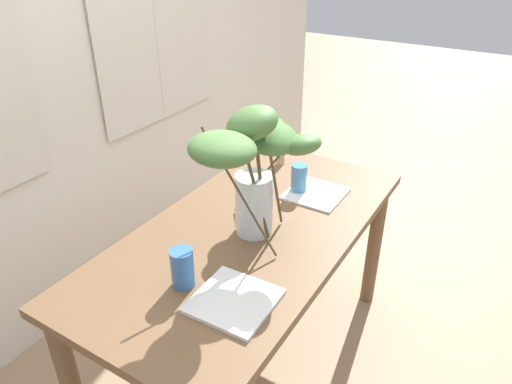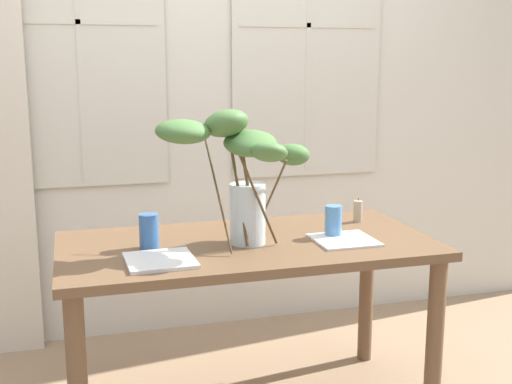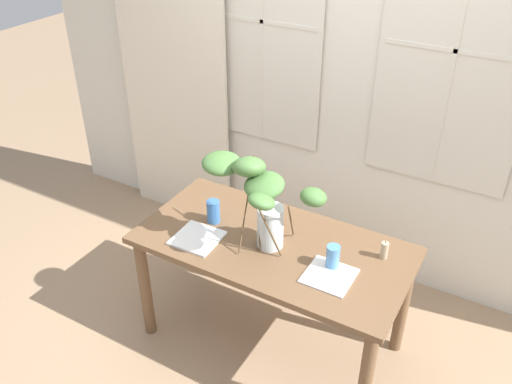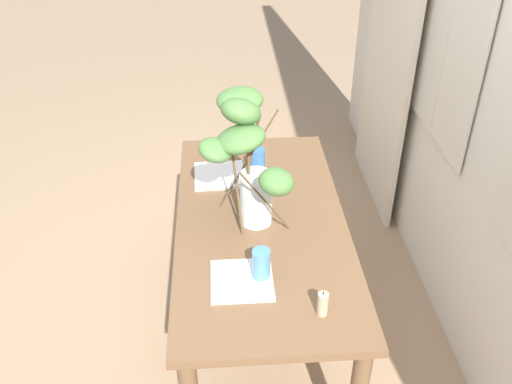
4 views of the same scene
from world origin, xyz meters
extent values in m
plane|color=#9E7F60|center=(0.00, 0.00, 0.00)|extent=(14.00, 14.00, 0.00)
cube|color=silver|center=(0.00, 1.00, 1.47)|extent=(4.73, 0.12, 2.95)
cube|color=brown|center=(0.00, 0.00, 0.72)|extent=(1.48, 0.74, 0.04)
cylinder|color=brown|center=(0.68, -0.31, 0.35)|extent=(0.07, 0.07, 0.70)
cylinder|color=brown|center=(0.68, 0.31, 0.35)|extent=(0.07, 0.07, 0.70)
cylinder|color=silver|center=(-0.01, -0.02, 0.85)|extent=(0.14, 0.14, 0.24)
cylinder|color=silver|center=(-0.01, -0.02, 0.78)|extent=(0.13, 0.13, 0.08)
cylinder|color=brown|center=(-0.01, -0.05, 0.94)|extent=(0.07, 0.02, 0.40)
ellipsoid|color=#477038|center=(-0.01, -0.08, 1.14)|extent=(0.22, 0.23, 0.13)
cylinder|color=brown|center=(0.10, 0.01, 0.91)|extent=(0.07, 0.22, 0.33)
ellipsoid|color=#477038|center=(0.20, 0.04, 1.07)|extent=(0.18, 0.18, 0.12)
cylinder|color=brown|center=(0.01, -0.10, 0.93)|extent=(0.17, 0.05, 0.38)
ellipsoid|color=#477038|center=(0.03, -0.19, 1.12)|extent=(0.17, 0.17, 0.12)
cylinder|color=brown|center=(-0.05, -0.05, 0.98)|extent=(0.07, 0.11, 0.47)
ellipsoid|color=#477038|center=(-0.10, -0.08, 1.21)|extent=(0.24, 0.25, 0.14)
cylinder|color=brown|center=(-0.13, -0.05, 0.97)|extent=(0.06, 0.26, 0.45)
ellipsoid|color=#477038|center=(-0.26, -0.07, 1.19)|extent=(0.24, 0.24, 0.10)
cylinder|color=#386BAD|center=(-0.39, 0.01, 0.80)|extent=(0.07, 0.07, 0.13)
cylinder|color=#4C84BC|center=(0.35, -0.03, 0.80)|extent=(0.07, 0.07, 0.13)
cube|color=white|center=(-0.37, -0.18, 0.74)|extent=(0.25, 0.25, 0.01)
cube|color=white|center=(0.37, -0.10, 0.74)|extent=(0.24, 0.24, 0.01)
cylinder|color=tan|center=(0.56, 0.17, 0.78)|extent=(0.04, 0.04, 0.10)
cylinder|color=black|center=(0.56, 0.17, 0.83)|extent=(0.00, 0.00, 0.01)
camera|label=1|loc=(-1.28, -0.81, 1.75)|focal=33.19mm
camera|label=2|loc=(-0.66, -2.42, 1.45)|focal=45.99mm
camera|label=3|loc=(1.07, -2.06, 2.53)|focal=38.16mm
camera|label=4|loc=(1.96, -0.16, 2.23)|focal=39.90mm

